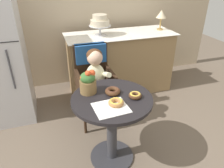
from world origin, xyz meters
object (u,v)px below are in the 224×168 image
object	(u,v)px
seated_child	(96,75)
tiered_cake_stand	(100,22)
flower_vase	(88,82)
wicker_chair	(93,72)
table_lamp	(161,15)
donut_front	(116,102)
donut_mid	(135,95)
cafe_table	(112,117)
donut_side	(113,91)

from	to	relation	value
seated_child	tiered_cake_stand	distance (m)	0.88
flower_vase	wicker_chair	bearing A→B (deg)	73.03
tiered_cake_stand	table_lamp	distance (m)	0.93
donut_front	flower_vase	world-z (taller)	flower_vase
wicker_chair	donut_mid	world-z (taller)	wicker_chair
cafe_table	donut_front	xyz separation A→B (m)	(0.00, -0.11, 0.24)
cafe_table	tiered_cake_stand	distance (m)	1.44
donut_mid	tiered_cake_stand	size ratio (longest dim) A/B	0.38
wicker_chair	donut_side	xyz separation A→B (m)	(0.03, -0.65, 0.11)
seated_child	flower_vase	world-z (taller)	seated_child
donut_mid	flower_vase	bearing A→B (deg)	149.78
donut_front	donut_mid	size ratio (longest dim) A/B	1.15
cafe_table	donut_side	world-z (taller)	donut_side
cafe_table	table_lamp	distance (m)	1.87
table_lamp	wicker_chair	bearing A→B (deg)	-153.15
donut_side	table_lamp	world-z (taller)	table_lamp
tiered_cake_stand	table_lamp	world-z (taller)	table_lamp
donut_front	donut_mid	world-z (taller)	same
cafe_table	seated_child	xyz separation A→B (m)	(-0.00, 0.57, 0.17)
donut_mid	wicker_chair	bearing A→B (deg)	104.04
wicker_chair	flower_vase	xyz separation A→B (m)	(-0.17, -0.57, 0.19)
tiered_cake_stand	table_lamp	bearing A→B (deg)	1.28
flower_vase	donut_mid	bearing A→B (deg)	-30.22
cafe_table	donut_mid	distance (m)	0.31
seated_child	table_lamp	size ratio (longest dim) A/B	2.55
donut_front	tiered_cake_stand	bearing A→B (deg)	80.00
donut_side	flower_vase	world-z (taller)	flower_vase
seated_child	donut_side	bearing A→B (deg)	-86.58
seated_child	donut_side	size ratio (longest dim) A/B	5.26
cafe_table	donut_front	size ratio (longest dim) A/B	5.53
seated_child	flower_vase	distance (m)	0.47
seated_child	donut_mid	world-z (taller)	seated_child
cafe_table	seated_child	world-z (taller)	seated_child
donut_front	donut_mid	xyz separation A→B (m)	(0.19, 0.05, -0.00)
wicker_chair	donut_mid	size ratio (longest dim) A/B	8.41
seated_child	donut_front	world-z (taller)	seated_child
tiered_cake_stand	cafe_table	bearing A→B (deg)	-100.98
donut_mid	tiered_cake_stand	xyz separation A→B (m)	(0.06, 1.36, 0.34)
wicker_chair	table_lamp	distance (m)	1.41
wicker_chair	donut_front	xyz separation A→B (m)	(0.00, -0.83, 0.10)
donut_mid	flower_vase	xyz separation A→B (m)	(-0.37, 0.21, 0.08)
cafe_table	flower_vase	world-z (taller)	flower_vase
donut_side	tiered_cake_stand	distance (m)	1.30
seated_child	donut_mid	bearing A→B (deg)	-72.65
donut_front	donut_mid	distance (m)	0.20
donut_front	seated_child	bearing A→B (deg)	90.30
flower_vase	tiered_cake_stand	world-z (taller)	tiered_cake_stand
seated_child	donut_front	distance (m)	0.68
cafe_table	flower_vase	xyz separation A→B (m)	(-0.17, 0.16, 0.32)
donut_mid	table_lamp	xyz separation A→B (m)	(0.99, 1.38, 0.37)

